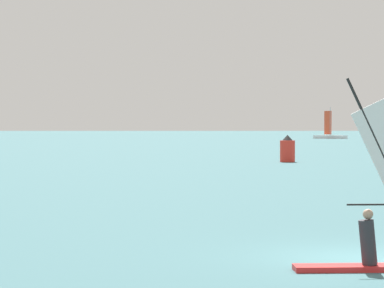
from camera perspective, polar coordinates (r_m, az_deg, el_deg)
The scene contains 4 objects.
ground_plane at distance 19.61m, azimuth 11.63°, elevation -7.73°, with size 4000.00×4000.00×0.00m, color #386066.
distant_headland at distance 1673.60m, azimuth 0.41°, elevation 1.70°, with size 1234.27×380.58×42.33m, color #756B56.
channel_buoy at distance 74.45m, azimuth 6.56°, elevation -0.39°, with size 1.33×1.33×2.42m.
small_sailboat at distance 245.70m, azimuth 9.44°, elevation 0.53°, with size 8.20×9.64×9.17m.
Camera 1 is at (-7.99, -17.66, 3.00)m, focal length 77.87 mm.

